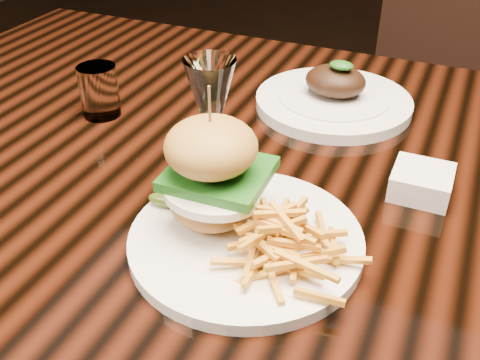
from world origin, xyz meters
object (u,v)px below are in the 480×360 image
at_px(dining_table, 323,220).
at_px(chair_far, 447,81).
at_px(far_dish, 334,98).
at_px(wine_glass, 211,96).
at_px(burger_plate, 240,210).

relative_size(dining_table, chair_far, 1.68).
distance_m(dining_table, far_dish, 0.22).
bearing_deg(far_dish, chair_far, 78.47).
bearing_deg(wine_glass, burger_plate, -50.23).
bearing_deg(wine_glass, dining_table, 31.14).
bearing_deg(wine_glass, far_dish, 73.22).
xyz_separation_m(wine_glass, far_dish, (0.08, 0.28, -0.11)).
relative_size(wine_glass, far_dish, 0.68).
distance_m(wine_glass, far_dish, 0.31).
height_order(far_dish, chair_far, chair_far).
height_order(burger_plate, wine_glass, burger_plate).
xyz_separation_m(far_dish, chair_far, (0.14, 0.69, -0.23)).
xyz_separation_m(dining_table, wine_glass, (-0.13, -0.08, 0.20)).
bearing_deg(burger_plate, chair_far, 92.63).
bearing_deg(burger_plate, dining_table, 84.17).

